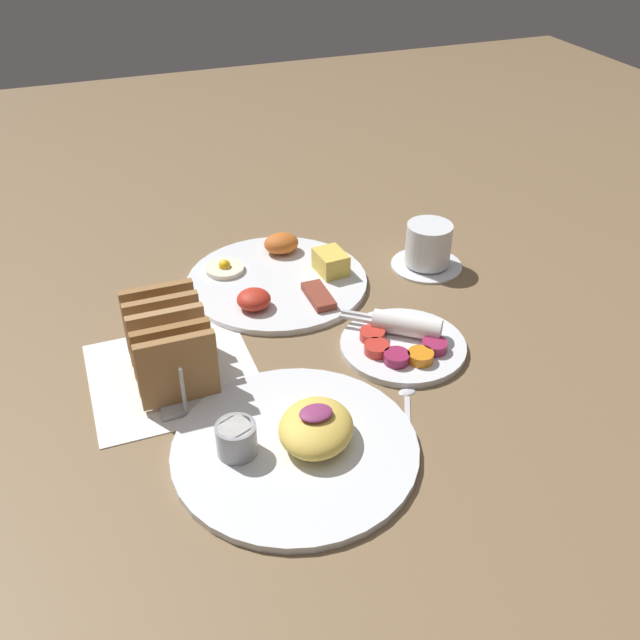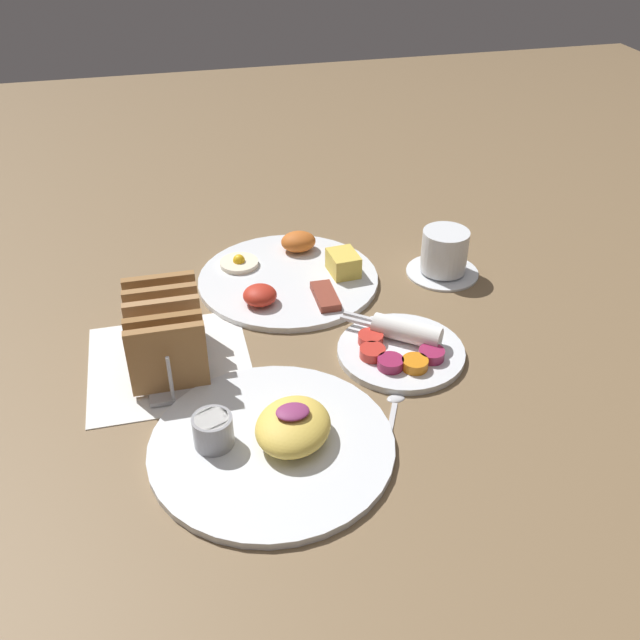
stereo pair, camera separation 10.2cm
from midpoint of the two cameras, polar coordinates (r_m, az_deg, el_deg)
ground_plane at (r=0.99m, az=-0.40°, el=-3.71°), size 3.00×3.00×0.00m
napkin_flat at (r=1.00m, az=-9.09°, el=-3.55°), size 0.22×0.22×0.00m
plate_breakfast at (r=1.16m, az=0.14°, el=3.50°), size 0.29×0.29×0.05m
plate_condiments at (r=1.01m, az=9.38°, el=-2.33°), size 0.18×0.18×0.04m
plate_foreground at (r=0.86m, az=-0.32°, el=-9.63°), size 0.29×0.29×0.06m
toast_rack at (r=0.97m, az=-9.35°, el=-1.21°), size 0.10×0.18×0.10m
coffee_cup at (r=1.20m, az=12.33°, el=5.07°), size 0.12×0.12×0.08m
teaspoon at (r=0.92m, az=9.07°, el=-7.52°), size 0.07×0.12×0.01m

